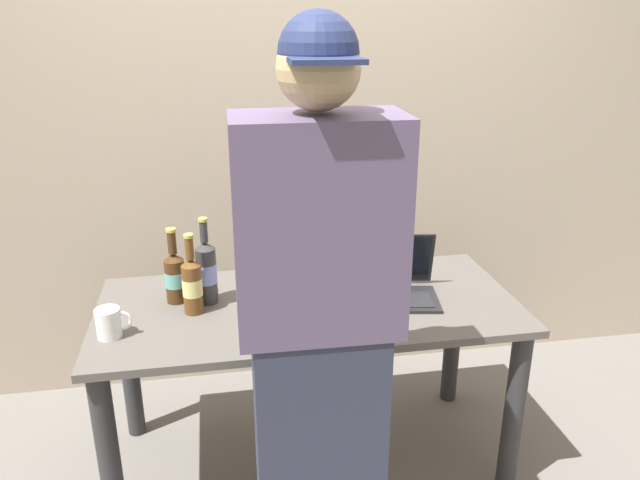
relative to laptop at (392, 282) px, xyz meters
name	(u,v)px	position (x,y,z in m)	size (l,w,h in m)	color
ground_plane	(310,457)	(-0.33, -0.01, -0.77)	(8.00, 8.00, 0.00)	slate
desk	(309,333)	(-0.33, -0.01, -0.18)	(1.57, 0.72, 0.72)	#56514C
laptop	(392,282)	(0.00, 0.00, 0.00)	(0.38, 0.33, 0.23)	black
beer_bottle_dark	(175,275)	(-0.81, 0.09, 0.05)	(0.08, 0.08, 0.29)	#472B14
beer_bottle_brown	(206,271)	(-0.70, 0.06, 0.07)	(0.08, 0.08, 0.33)	#333333
beer_bottle_green	(192,284)	(-0.75, -0.02, 0.06)	(0.07, 0.07, 0.30)	brown
person_figure	(319,342)	(-0.39, -0.59, 0.11)	(0.44, 0.30, 1.75)	#2D3347
coffee_mug	(109,323)	(-1.02, -0.15, 0.00)	(0.12, 0.08, 0.10)	white
back_wall	(281,115)	(-0.33, 0.74, 0.53)	(6.00, 0.10, 2.60)	tan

